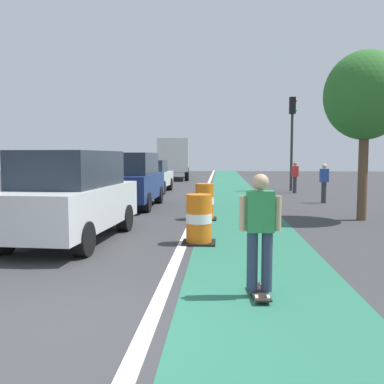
% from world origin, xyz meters
% --- Properties ---
extents(ground_plane, '(100.00, 100.00, 0.00)m').
position_xyz_m(ground_plane, '(0.00, 0.00, 0.00)').
color(ground_plane, '#38383A').
extents(bike_lane_strip, '(2.50, 80.00, 0.01)m').
position_xyz_m(bike_lane_strip, '(2.40, 12.00, 0.00)').
color(bike_lane_strip, '#286B51').
rests_on(bike_lane_strip, ground).
extents(lane_divider_stripe, '(0.20, 80.00, 0.01)m').
position_xyz_m(lane_divider_stripe, '(0.90, 12.00, 0.01)').
color(lane_divider_stripe, silver).
rests_on(lane_divider_stripe, ground).
extents(skateboarder_on_lane, '(0.57, 0.81, 1.69)m').
position_xyz_m(skateboarder_on_lane, '(2.25, 1.35, 0.91)').
color(skateboarder_on_lane, black).
rests_on(skateboarder_on_lane, ground).
extents(parked_suv_nearest, '(2.13, 4.70, 2.04)m').
position_xyz_m(parked_suv_nearest, '(-1.64, 4.97, 1.04)').
color(parked_suv_nearest, silver).
rests_on(parked_suv_nearest, ground).
extents(parked_suv_second, '(1.95, 4.62, 2.04)m').
position_xyz_m(parked_suv_second, '(-1.62, 11.46, 1.04)').
color(parked_suv_second, navy).
rests_on(parked_suv_second, ground).
extents(parked_sedan_third, '(2.02, 4.15, 1.70)m').
position_xyz_m(parked_sedan_third, '(-1.98, 18.16, 0.83)').
color(parked_sedan_third, silver).
rests_on(parked_sedan_third, ground).
extents(traffic_barrel_front, '(0.73, 0.73, 1.09)m').
position_xyz_m(traffic_barrel_front, '(1.25, 4.88, 0.53)').
color(traffic_barrel_front, orange).
rests_on(traffic_barrel_front, ground).
extents(traffic_barrel_mid, '(0.73, 0.73, 1.09)m').
position_xyz_m(traffic_barrel_mid, '(1.24, 8.51, 0.53)').
color(traffic_barrel_mid, orange).
rests_on(traffic_barrel_mid, ground).
extents(delivery_truck_down_block, '(2.81, 7.74, 3.23)m').
position_xyz_m(delivery_truck_down_block, '(-2.06, 30.79, 1.85)').
color(delivery_truck_down_block, silver).
rests_on(delivery_truck_down_block, ground).
extents(traffic_light_corner, '(0.41, 0.32, 5.10)m').
position_xyz_m(traffic_light_corner, '(5.61, 19.50, 3.50)').
color(traffic_light_corner, '#2D2D2D').
rests_on(traffic_light_corner, ground).
extents(pedestrian_crossing, '(0.34, 0.20, 1.61)m').
position_xyz_m(pedestrian_crossing, '(5.94, 13.38, 0.86)').
color(pedestrian_crossing, '#33333D').
rests_on(pedestrian_crossing, ground).
extents(pedestrian_waiting, '(0.34, 0.20, 1.61)m').
position_xyz_m(pedestrian_waiting, '(5.56, 18.07, 0.86)').
color(pedestrian_waiting, '#33333D').
rests_on(pedestrian_waiting, ground).
extents(street_tree_sidewalk, '(2.40, 2.40, 5.00)m').
position_xyz_m(street_tree_sidewalk, '(5.95, 8.66, 3.67)').
color(street_tree_sidewalk, brown).
rests_on(street_tree_sidewalk, ground).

